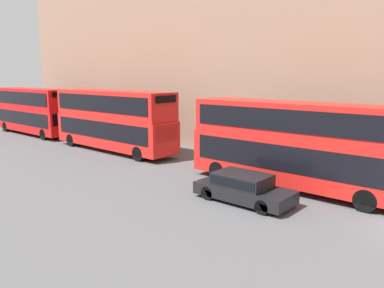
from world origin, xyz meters
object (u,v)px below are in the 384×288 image
(bus_leading, at_px, (294,142))
(car_dark_sedan, at_px, (243,187))
(bus_second_in_queue, at_px, (113,118))
(bus_third_in_queue, at_px, (33,109))
(pedestrian, at_px, (306,164))

(bus_leading, height_order, car_dark_sedan, bus_leading)
(bus_second_in_queue, distance_m, car_dark_sedan, 14.40)
(bus_third_in_queue, bearing_deg, bus_leading, -90.00)
(car_dark_sedan, distance_m, pedestrian, 5.78)
(pedestrian, bearing_deg, bus_second_in_queue, 99.40)
(bus_second_in_queue, bearing_deg, bus_third_in_queue, 90.00)
(bus_leading, bearing_deg, bus_second_in_queue, 90.00)
(bus_leading, xyz_separation_m, bus_third_in_queue, (0.00, 27.01, 0.01))
(car_dark_sedan, bearing_deg, pedestrian, -4.13)
(bus_third_in_queue, distance_m, pedestrian, 26.85)
(bus_leading, distance_m, pedestrian, 2.91)
(bus_second_in_queue, relative_size, bus_third_in_queue, 1.05)
(bus_leading, distance_m, bus_third_in_queue, 27.01)
(bus_leading, distance_m, bus_second_in_queue, 14.61)
(bus_third_in_queue, xyz_separation_m, car_dark_sedan, (-3.40, -26.28, -1.73))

